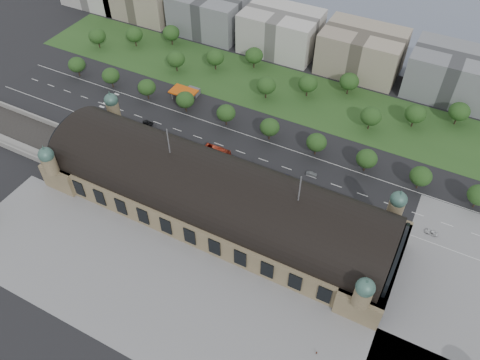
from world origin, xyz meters
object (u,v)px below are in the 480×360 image
at_px(parked_car_1, 115,127).
at_px(parked_car_4, 196,156).
at_px(parked_car_0, 126,137).
at_px(traffic_car_4, 286,176).
at_px(bus_east, 330,195).
at_px(parked_car_5, 179,150).
at_px(pedestrian_1, 317,353).
at_px(traffic_car_2, 148,123).
at_px(bus_west, 217,151).
at_px(traffic_car_0, 83,111).
at_px(traffic_car_6, 431,232).
at_px(petrol_station, 189,92).
at_px(traffic_car_5, 311,174).
at_px(parked_car_3, 130,139).
at_px(bus_mid, 229,161).
at_px(parked_car_2, 133,139).
at_px(parked_car_6, 172,151).

relative_size(parked_car_1, parked_car_4, 1.06).
bearing_deg(parked_car_0, traffic_car_4, 61.98).
xyz_separation_m(parked_car_1, bus_east, (112.81, 4.70, 1.00)).
bearing_deg(parked_car_5, parked_car_1, -113.04).
bearing_deg(pedestrian_1, traffic_car_2, 110.02).
relative_size(parked_car_1, bus_west, 0.36).
distance_m(traffic_car_0, traffic_car_6, 178.45).
bearing_deg(traffic_car_4, traffic_car_2, -89.59).
height_order(petrol_station, parked_car_0, petrol_station).
bearing_deg(bus_west, traffic_car_5, -80.86).
bearing_deg(traffic_car_5, bus_east, -133.63).
distance_m(parked_car_3, bus_mid, 51.84).
bearing_deg(traffic_car_0, traffic_car_2, 95.65).
distance_m(traffic_car_0, traffic_car_4, 113.34).
relative_size(traffic_car_4, parked_car_2, 0.89).
relative_size(traffic_car_5, bus_east, 0.41).
bearing_deg(parked_car_1, bus_west, 65.93).
bearing_deg(pedestrian_1, traffic_car_4, 82.23).
bearing_deg(bus_east, parked_car_6, 95.46).
bearing_deg(petrol_station, parked_car_5, -64.56).
xyz_separation_m(traffic_car_6, bus_mid, (-91.87, -1.80, 0.90)).
distance_m(traffic_car_5, bus_west, 45.53).
xyz_separation_m(parked_car_4, bus_mid, (15.99, 3.38, 0.87)).
bearing_deg(parked_car_2, traffic_car_5, 75.89).
height_order(parked_car_3, bus_mid, bus_mid).
distance_m(traffic_car_0, parked_car_4, 70.61).
distance_m(traffic_car_0, traffic_car_2, 36.46).
height_order(traffic_car_2, bus_east, bus_east).
distance_m(parked_car_2, parked_car_4, 33.91).
bearing_deg(parked_car_3, bus_east, 67.27).
bearing_deg(parked_car_3, traffic_car_0, -128.10).
height_order(parked_car_1, bus_east, bus_east).
bearing_deg(parked_car_4, parked_car_5, -114.09).
bearing_deg(traffic_car_5, parked_car_3, 95.04).
bearing_deg(parked_car_0, traffic_car_6, 57.46).
bearing_deg(petrol_station, traffic_car_5, -17.85).
height_order(traffic_car_4, pedestrian_1, pedestrian_1).
bearing_deg(parked_car_2, petrol_station, 148.24).
relative_size(traffic_car_5, parked_car_3, 1.01).
height_order(traffic_car_2, bus_west, bus_west).
xyz_separation_m(parked_car_3, bus_west, (42.92, 11.00, 1.00)).
bearing_deg(traffic_car_5, bus_west, 92.31).
bearing_deg(parked_car_6, traffic_car_6, 55.67).
distance_m(bus_west, pedestrian_1, 104.31).
xyz_separation_m(traffic_car_2, traffic_car_5, (87.50, 3.88, -0.01)).
xyz_separation_m(traffic_car_6, parked_car_2, (-141.57, -8.87, 0.02)).
height_order(traffic_car_6, parked_car_6, parked_car_6).
height_order(parked_car_2, parked_car_6, parked_car_6).
bearing_deg(petrol_station, pedestrian_1, -42.34).
bearing_deg(petrol_station, bus_east, -20.75).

